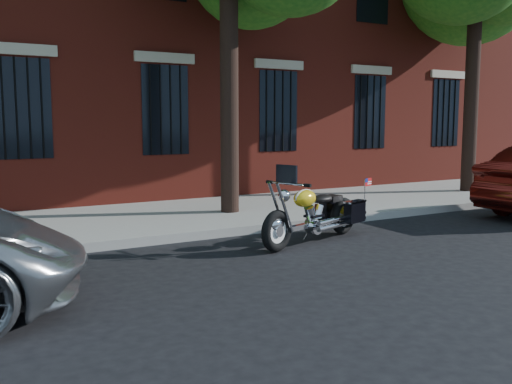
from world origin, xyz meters
TOP-DOWN VIEW (x-y plane):
  - ground at (0.00, 0.00)m, footprint 120.00×120.00m
  - curb at (0.00, 1.38)m, footprint 40.00×0.16m
  - sidewalk at (0.00, 3.26)m, footprint 40.00×3.60m
  - motorcycle at (0.72, 0.26)m, footprint 2.54×1.22m

SIDE VIEW (x-z plane):
  - ground at x=0.00m, z-range 0.00..0.00m
  - curb at x=0.00m, z-range 0.00..0.15m
  - sidewalk at x=0.00m, z-range 0.00..0.15m
  - motorcycle at x=0.72m, z-range -0.21..1.08m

